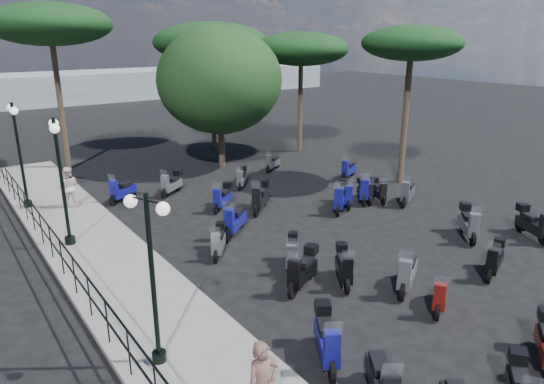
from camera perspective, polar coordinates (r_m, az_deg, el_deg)
ground at (r=16.23m, az=8.00°, el=-7.14°), size 120.00×120.00×0.00m
sidewalk at (r=15.57m, az=-18.12°, el=-8.76°), size 3.00×30.00×0.15m
railing at (r=14.77m, az=-22.98°, el=-7.29°), size 0.04×26.04×1.10m
lamp_post_0 at (r=10.20m, az=-13.95°, el=-8.91°), size 0.61×1.05×3.81m
lamp_post_1 at (r=17.00m, az=-23.59°, el=1.94°), size 0.48×1.24×4.27m
lamp_post_2 at (r=21.61m, az=-27.63°, el=4.51°), size 0.34×1.25×4.24m
pedestrian_far at (r=21.26m, az=-22.83°, el=0.55°), size 1.00×0.90×1.68m
scooter_1 at (r=11.07m, az=6.47°, el=-16.88°), size 1.13×1.60×1.43m
scooter_2 at (r=14.22m, az=8.47°, el=-8.76°), size 1.09×1.42×1.31m
scooter_3 at (r=17.35m, az=-4.43°, el=-3.47°), size 1.53×1.25×1.48m
scooter_4 at (r=15.88m, az=-6.32°, el=-5.85°), size 1.08×1.28×1.22m
scooter_5 at (r=21.70m, az=-17.23°, el=0.10°), size 1.51×1.03×1.37m
scooter_8 at (r=13.84m, az=3.60°, el=-9.21°), size 1.61×1.00×1.40m
scooter_9 at (r=14.97m, az=2.35°, el=-7.26°), size 1.14×1.27×1.24m
scooter_10 at (r=19.96m, az=-5.85°, el=-0.67°), size 1.39×1.12×1.30m
scooter_11 at (r=22.14m, az=-11.72°, el=0.94°), size 1.43×1.08×1.31m
scooter_13 at (r=14.21m, az=15.59°, el=-9.23°), size 1.62×1.07×1.45m
scooter_14 at (r=13.56m, az=19.14°, el=-11.37°), size 1.34×0.94×1.23m
scooter_15 at (r=19.79m, az=7.98°, el=-0.87°), size 1.45×1.29×1.45m
scooter_16 at (r=19.63m, az=-1.38°, el=-0.69°), size 1.50×1.37×1.48m
scooter_17 at (r=22.76m, az=-3.60°, el=1.63°), size 1.10×1.20×1.18m
scooter_19 at (r=15.95m, az=24.72°, el=-7.27°), size 1.55×0.80×1.29m
scooter_20 at (r=18.38m, az=22.13°, el=-3.47°), size 1.35×1.43×1.43m
scooter_21 at (r=21.12m, az=10.76°, el=0.19°), size 1.37×1.35×1.44m
scooter_22 at (r=20.50m, az=8.69°, el=-0.27°), size 1.06×1.43×1.30m
scooter_23 at (r=25.53m, az=0.06°, el=3.41°), size 1.36×0.85×1.19m
scooter_26 at (r=19.34m, az=28.34°, el=-3.33°), size 0.97×1.63×1.40m
scooter_27 at (r=21.25m, az=15.64°, el=-0.11°), size 1.59×0.98×1.39m
scooter_28 at (r=21.14m, az=10.89°, el=0.05°), size 0.83×1.39×1.19m
scooter_29 at (r=24.44m, az=8.97°, el=2.59°), size 1.51×0.85×1.28m
scooter_30 at (r=21.32m, az=12.41°, el=0.11°), size 0.83×1.39×1.19m
scooter_31 at (r=10.19m, az=12.83°, el=-21.11°), size 1.14×1.52×1.42m
broadleaf_tree at (r=26.03m, az=-6.18°, el=12.93°), size 6.53×6.53×7.37m
pine_0 at (r=30.60m, az=-7.21°, el=17.06°), size 6.88×6.88×7.63m
pine_1 at (r=29.34m, az=3.46°, el=16.43°), size 5.57×5.57×7.05m
pine_2 at (r=27.24m, az=-24.68°, el=17.45°), size 5.96×5.96×8.39m
pine_3 at (r=23.53m, az=16.10°, el=16.37°), size 4.54×4.54×7.30m
distant_hills at (r=56.69m, az=-25.66°, el=10.87°), size 70.00×8.00×3.00m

